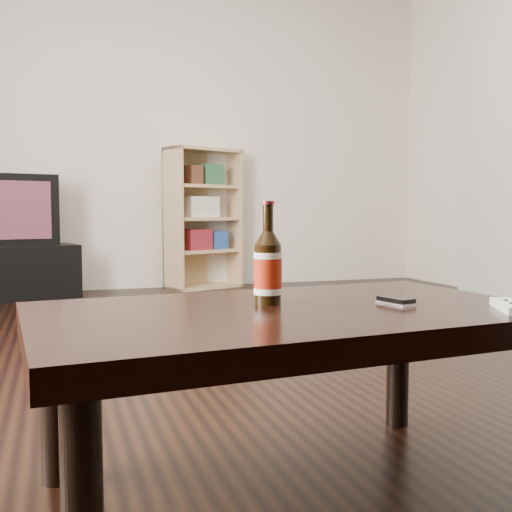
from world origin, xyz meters
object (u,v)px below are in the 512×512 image
object	(u,v)px
beer_bottle	(268,268)
phone	(396,301)
coffee_table	(290,332)
remote	(509,306)
tv_stand	(6,272)
tv	(4,210)
bookshelf	(201,216)

from	to	relation	value
beer_bottle	phone	size ratio (longest dim) A/B	2.46
coffee_table	remote	bearing A→B (deg)	-22.91
beer_bottle	coffee_table	bearing A→B (deg)	-65.08
tv_stand	phone	xyz separation A→B (m)	(1.13, -3.62, 0.24)
tv	coffee_table	distance (m)	3.70
coffee_table	phone	bearing A→B (deg)	-6.65
bookshelf	beer_bottle	world-z (taller)	bookshelf
tv_stand	phone	bearing A→B (deg)	-85.47
bookshelf	tv_stand	bearing A→B (deg)	164.70
remote	beer_bottle	bearing A→B (deg)	178.32
tv	remote	world-z (taller)	tv
bookshelf	remote	xyz separation A→B (m)	(-0.23, -3.94, -0.18)
tv	phone	size ratio (longest dim) A/B	7.85
coffee_table	remote	xyz separation A→B (m)	(0.45, -0.19, 0.07)
tv_stand	remote	xyz separation A→B (m)	(1.32, -3.78, 0.24)
tv_stand	bookshelf	xyz separation A→B (m)	(1.55, 0.16, 0.42)
tv_stand	coffee_table	distance (m)	3.69
coffee_table	beer_bottle	distance (m)	0.16
tv	bookshelf	xyz separation A→B (m)	(1.55, 0.16, -0.05)
tv	coffee_table	world-z (taller)	tv
tv_stand	tv	xyz separation A→B (m)	(0.00, -0.00, 0.47)
bookshelf	coffee_table	distance (m)	3.82
phone	tv	bearing A→B (deg)	94.57
tv	coffee_table	xyz separation A→B (m)	(0.87, -3.58, -0.29)
coffee_table	beer_bottle	world-z (taller)	beer_bottle
tv_stand	phone	distance (m)	3.80
tv	coffee_table	bearing A→B (deg)	-89.21
bookshelf	coffee_table	world-z (taller)	bookshelf
tv_stand	coffee_table	xyz separation A→B (m)	(0.87, -3.59, 0.17)
tv	remote	bearing A→B (deg)	-83.54
beer_bottle	tv	bearing A→B (deg)	103.36
beer_bottle	remote	size ratio (longest dim) A/B	1.51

